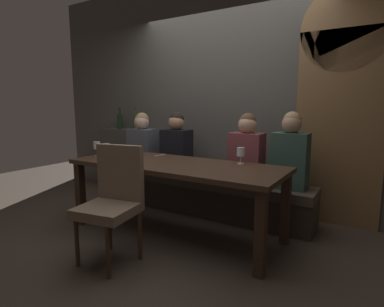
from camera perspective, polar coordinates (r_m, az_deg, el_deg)
ground at (r=3.34m, az=-3.04°, el=-14.30°), size 9.00×9.00×0.00m
back_wall_tiled at (r=4.14m, az=6.63°, el=11.37°), size 6.00×0.12×3.00m
arched_door at (r=3.70m, az=25.65°, el=8.78°), size 0.90×0.05×2.55m
back_counter at (r=4.93m, az=-11.05°, el=-1.10°), size 1.10×0.28×0.95m
dining_table at (r=3.15m, az=-3.14°, el=-3.31°), size 2.20×0.84×0.74m
banquette_bench at (r=3.83m, az=2.95°, el=-7.64°), size 2.50×0.44×0.45m
chair_near_side at (r=2.72m, az=-14.29°, el=-7.56°), size 0.51×0.51×0.98m
diner_redhead at (r=4.26m, az=-9.13°, el=1.97°), size 0.36×0.24×0.77m
diner_bearded at (r=3.96m, az=-2.86°, el=1.64°), size 0.36×0.24×0.78m
diner_far_end at (r=3.49m, az=10.01°, el=0.57°), size 0.36×0.24×0.78m
diner_near_end at (r=3.38m, az=17.62°, el=0.19°), size 0.36×0.24×0.80m
wine_bottle_dark_red at (r=4.98m, az=-13.09°, el=5.82°), size 0.08×0.08×0.33m
wine_bottle_pale_label at (r=4.77m, az=-10.27°, el=5.78°), size 0.08×0.08×0.33m
wine_glass_near_left at (r=3.15m, az=-10.98°, el=0.27°), size 0.08×0.08×0.16m
wine_glass_near_right at (r=3.51m, az=-15.50°, el=0.96°), size 0.08×0.08×0.16m
wine_glass_far_left at (r=3.09m, az=8.94°, el=0.17°), size 0.08×0.08×0.16m
wine_glass_end_right at (r=3.71m, az=-17.09°, el=1.37°), size 0.08×0.08×0.16m
espresso_cup at (r=3.62m, az=-11.16°, el=-0.02°), size 0.12×0.12×0.06m
fork_on_table at (r=3.62m, az=-5.91°, el=-0.28°), size 0.04×0.17×0.01m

